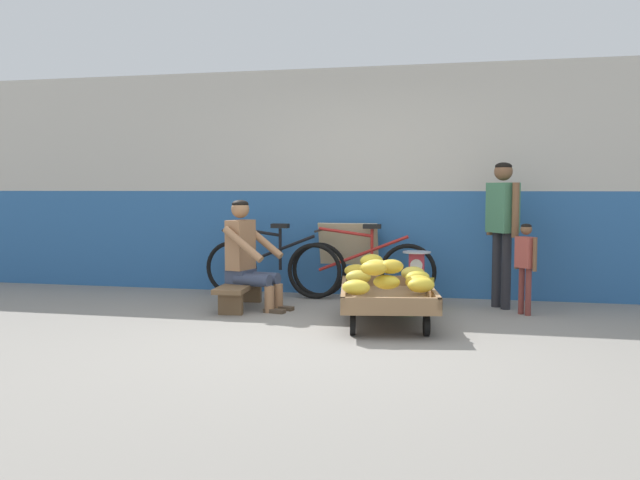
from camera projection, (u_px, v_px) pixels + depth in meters
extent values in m
plane|color=gray|center=(323.00, 341.00, 5.61)|extent=(80.00, 80.00, 0.00)
cube|color=#2D609E|center=(370.00, 242.00, 8.12)|extent=(16.00, 0.30, 1.23)
cube|color=beige|center=(371.00, 130.00, 8.02)|extent=(16.00, 0.30, 1.44)
cube|color=#8E6B47|center=(387.00, 299.00, 6.31)|extent=(1.08, 1.56, 0.05)
cube|color=#8E6B47|center=(344.00, 291.00, 6.32)|extent=(0.29, 1.43, 0.10)
cube|color=#8E6B47|center=(430.00, 291.00, 6.29)|extent=(0.29, 1.43, 0.10)
cube|color=#8E6B47|center=(383.00, 281.00, 7.00)|extent=(0.83, 0.19, 0.10)
cube|color=#8E6B47|center=(391.00, 304.00, 5.61)|extent=(0.83, 0.19, 0.10)
cylinder|color=black|center=(353.00, 305.00, 6.84)|extent=(0.08, 0.19, 0.18)
cylinder|color=black|center=(416.00, 305.00, 6.81)|extent=(0.08, 0.19, 0.18)
cylinder|color=black|center=(353.00, 325.00, 5.83)|extent=(0.08, 0.19, 0.18)
cylinder|color=black|center=(427.00, 325.00, 5.80)|extent=(0.08, 0.19, 0.18)
ellipsoid|color=gold|center=(356.00, 271.00, 6.90)|extent=(0.26, 0.20, 0.13)
ellipsoid|color=yellow|center=(417.00, 277.00, 6.38)|extent=(0.30, 0.28, 0.13)
ellipsoid|color=gold|center=(358.00, 277.00, 6.40)|extent=(0.28, 0.25, 0.13)
ellipsoid|color=gold|center=(419.00, 282.00, 6.04)|extent=(0.25, 0.19, 0.13)
ellipsoid|color=gold|center=(421.00, 285.00, 5.87)|extent=(0.29, 0.27, 0.13)
ellipsoid|color=yellow|center=(387.00, 282.00, 6.06)|extent=(0.24, 0.18, 0.13)
ellipsoid|color=yellow|center=(413.00, 273.00, 6.71)|extent=(0.29, 0.27, 0.13)
ellipsoid|color=gold|center=(356.00, 287.00, 5.74)|extent=(0.26, 0.20, 0.13)
ellipsoid|color=gold|center=(371.00, 261.00, 6.63)|extent=(0.30, 0.30, 0.13)
ellipsoid|color=gold|center=(374.00, 268.00, 5.96)|extent=(0.28, 0.24, 0.13)
ellipsoid|color=gold|center=(377.00, 267.00, 6.10)|extent=(0.25, 0.20, 0.13)
ellipsoid|color=gold|center=(391.00, 267.00, 6.08)|extent=(0.30, 0.29, 0.13)
cube|color=brown|center=(241.00, 285.00, 7.15)|extent=(0.37, 1.12, 0.05)
cube|color=brown|center=(250.00, 292.00, 7.54)|extent=(0.24, 0.10, 0.22)
cube|color=brown|center=(231.00, 304.00, 6.78)|extent=(0.24, 0.10, 0.22)
cylinder|color=#9E704C|center=(278.00, 297.00, 7.06)|extent=(0.10, 0.10, 0.27)
cube|color=#4C3D2D|center=(283.00, 308.00, 7.04)|extent=(0.24, 0.14, 0.04)
cylinder|color=#38425B|center=(262.00, 278.00, 7.13)|extent=(0.42, 0.22, 0.13)
cylinder|color=#9E704C|center=(269.00, 299.00, 6.90)|extent=(0.10, 0.10, 0.27)
cube|color=#4C3D2D|center=(274.00, 311.00, 6.88)|extent=(0.24, 0.14, 0.04)
cylinder|color=#38425B|center=(252.00, 280.00, 6.97)|extent=(0.42, 0.22, 0.13)
cube|color=#38425B|center=(241.00, 276.00, 7.14)|extent=(0.28, 0.32, 0.14)
cube|color=#9E704C|center=(241.00, 245.00, 7.12)|extent=(0.25, 0.35, 0.52)
cylinder|color=#9E704C|center=(264.00, 241.00, 7.22)|extent=(0.47, 0.19, 0.36)
cylinder|color=#9E704C|center=(243.00, 244.00, 6.86)|extent=(0.47, 0.19, 0.36)
sphere|color=#9E704C|center=(240.00, 209.00, 7.09)|extent=(0.19, 0.19, 0.19)
ellipsoid|color=black|center=(240.00, 204.00, 7.08)|extent=(0.17, 0.17, 0.09)
cube|color=gold|center=(416.00, 293.00, 7.23)|extent=(0.36, 0.28, 0.30)
cylinder|color=#28282D|center=(417.00, 277.00, 7.22)|extent=(0.20, 0.20, 0.03)
cube|color=#C6384C|center=(417.00, 265.00, 7.21)|extent=(0.16, 0.10, 0.24)
cylinder|color=white|center=(416.00, 265.00, 7.16)|extent=(0.13, 0.01, 0.13)
cylinder|color=#B2B5BA|center=(417.00, 252.00, 7.20)|extent=(0.30, 0.30, 0.01)
torus|color=black|center=(231.00, 268.00, 8.01)|extent=(0.64, 0.08, 0.64)
torus|color=black|center=(314.00, 271.00, 7.74)|extent=(0.64, 0.08, 0.64)
cylinder|color=black|center=(272.00, 252.00, 7.86)|extent=(1.03, 0.09, 0.43)
cylinder|color=black|center=(280.00, 249.00, 7.83)|extent=(0.04, 0.04, 0.48)
cylinder|color=black|center=(255.00, 231.00, 7.90)|extent=(0.62, 0.07, 0.12)
cube|color=black|center=(280.00, 226.00, 7.81)|extent=(0.20, 0.11, 0.05)
cylinder|color=black|center=(231.00, 229.00, 7.98)|extent=(0.05, 0.48, 0.03)
torus|color=black|center=(319.00, 270.00, 7.84)|extent=(0.64, 0.07, 0.64)
torus|color=black|center=(408.00, 272.00, 7.66)|extent=(0.64, 0.07, 0.64)
cylinder|color=#AD231E|center=(363.00, 253.00, 7.73)|extent=(1.03, 0.07, 0.43)
cylinder|color=#AD231E|center=(372.00, 250.00, 7.71)|extent=(0.04, 0.04, 0.48)
cylinder|color=#AD231E|center=(345.00, 232.00, 7.75)|extent=(0.62, 0.06, 0.12)
cube|color=black|center=(372.00, 226.00, 7.69)|extent=(0.20, 0.11, 0.05)
cylinder|color=black|center=(319.00, 230.00, 7.81)|extent=(0.04, 0.48, 0.03)
cube|color=#C6B289|center=(349.00, 259.00, 8.03)|extent=(0.70, 0.31, 0.86)
cylinder|color=#232328|center=(506.00, 271.00, 7.06)|extent=(0.10, 0.10, 0.80)
cylinder|color=#232328|center=(497.00, 270.00, 7.21)|extent=(0.10, 0.10, 0.80)
cube|color=#427A56|center=(503.00, 208.00, 7.08)|extent=(0.35, 0.38, 0.52)
cylinder|color=brown|center=(516.00, 210.00, 6.89)|extent=(0.07, 0.07, 0.56)
cylinder|color=brown|center=(490.00, 209.00, 7.28)|extent=(0.07, 0.07, 0.56)
sphere|color=brown|center=(503.00, 172.00, 7.05)|extent=(0.19, 0.19, 0.19)
ellipsoid|color=black|center=(503.00, 166.00, 7.05)|extent=(0.17, 0.17, 0.09)
cylinder|color=brown|center=(528.00, 292.00, 6.72)|extent=(0.06, 0.06, 0.47)
cylinder|color=brown|center=(521.00, 291.00, 6.81)|extent=(0.06, 0.06, 0.47)
cube|color=#B24C42|center=(526.00, 252.00, 6.74)|extent=(0.21, 0.22, 0.31)
cylinder|color=brown|center=(535.00, 255.00, 6.63)|extent=(0.04, 0.04, 0.33)
cylinder|color=brown|center=(517.00, 252.00, 6.85)|extent=(0.04, 0.04, 0.33)
sphere|color=brown|center=(526.00, 229.00, 6.72)|extent=(0.11, 0.11, 0.11)
ellipsoid|color=black|center=(526.00, 226.00, 6.72)|extent=(0.10, 0.10, 0.05)
cube|color=green|center=(405.00, 303.00, 6.76)|extent=(0.18, 0.12, 0.24)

